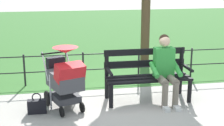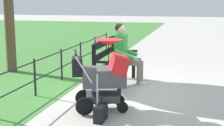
{
  "view_description": "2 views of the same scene",
  "coord_description": "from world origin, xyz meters",
  "px_view_note": "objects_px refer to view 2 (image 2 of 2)",
  "views": [
    {
      "loc": [
        1.2,
        5.72,
        2.33
      ],
      "look_at": [
        0.22,
        0.05,
        0.8
      ],
      "focal_mm": 52.94,
      "sensor_mm": 36.0,
      "label": 1
    },
    {
      "loc": [
        6.09,
        1.54,
        1.76
      ],
      "look_at": [
        0.32,
        0.08,
        0.63
      ],
      "focal_mm": 53.52,
      "sensor_mm": 36.0,
      "label": 2
    }
  ],
  "objects_px": {
    "park_bench": "(112,61)",
    "handbag": "(101,112)",
    "person_on_bench": "(126,52)",
    "stroller": "(104,74)"
  },
  "relations": [
    {
      "from": "stroller",
      "to": "handbag",
      "type": "bearing_deg",
      "value": 9.51
    },
    {
      "from": "park_bench",
      "to": "person_on_bench",
      "type": "xyz_separation_m",
      "value": [
        -0.29,
        0.22,
        0.15
      ]
    },
    {
      "from": "person_on_bench",
      "to": "park_bench",
      "type": "bearing_deg",
      "value": -37.59
    },
    {
      "from": "park_bench",
      "to": "handbag",
      "type": "bearing_deg",
      "value": 9.46
    },
    {
      "from": "park_bench",
      "to": "person_on_bench",
      "type": "height_order",
      "value": "person_on_bench"
    },
    {
      "from": "stroller",
      "to": "handbag",
      "type": "relative_size",
      "value": 3.11
    },
    {
      "from": "person_on_bench",
      "to": "stroller",
      "type": "bearing_deg",
      "value": 1.12
    },
    {
      "from": "park_bench",
      "to": "stroller",
      "type": "distance_m",
      "value": 1.58
    },
    {
      "from": "person_on_bench",
      "to": "handbag",
      "type": "xyz_separation_m",
      "value": [
        2.35,
        0.12,
        -0.55
      ]
    },
    {
      "from": "park_bench",
      "to": "person_on_bench",
      "type": "relative_size",
      "value": 1.26
    }
  ]
}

